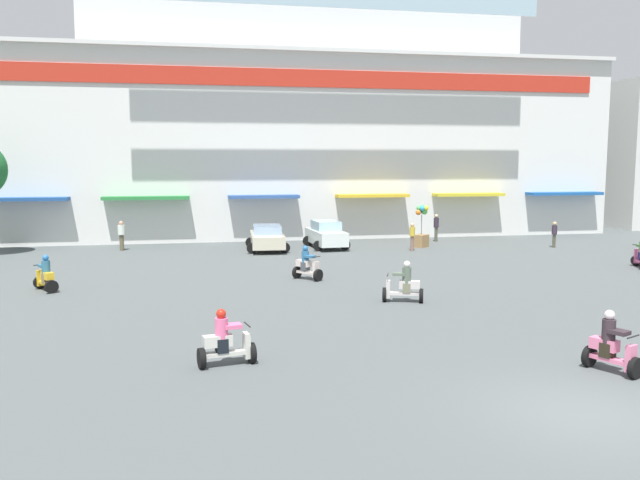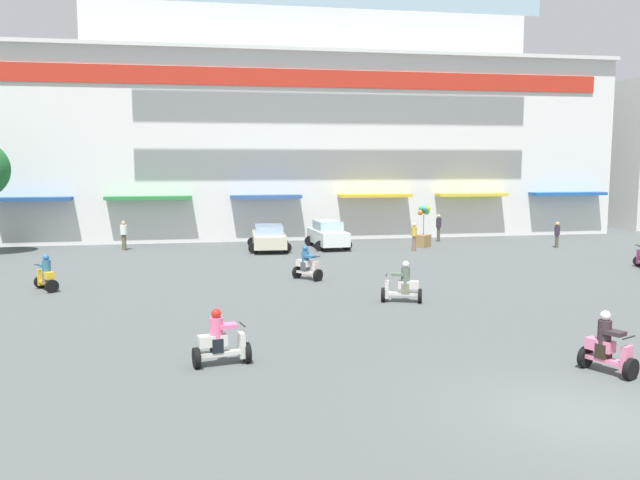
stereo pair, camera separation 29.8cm
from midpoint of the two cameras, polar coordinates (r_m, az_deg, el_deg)
name	(u,v)px [view 2 (the right image)]	position (r m, az deg, el deg)	size (l,w,h in m)	color
ground_plane	(392,291)	(26.18, 6.63, -4.40)	(128.00, 128.00, 0.00)	#4E5454
colonial_building	(304,87)	(47.78, -1.23, 13.15)	(41.66, 14.68, 23.21)	silver
parked_car_0	(269,237)	(37.73, -4.26, 0.23)	(2.55, 4.33, 1.45)	beige
parked_car_1	(328,234)	(38.55, 0.90, 0.48)	(2.39, 4.07, 1.61)	silver
scooter_rider_0	(221,342)	(16.75, -8.14, -8.79)	(1.50, 0.78, 1.47)	black
scooter_rider_2	(607,348)	(17.49, 24.18, -8.60)	(1.04, 1.41, 1.53)	black
scooter_rider_3	(307,265)	(28.28, -0.84, -2.23)	(1.26, 1.33, 1.49)	black
scooter_rider_4	(46,276)	(28.04, -22.47, -2.89)	(1.16, 1.45, 1.47)	black
scooter_rider_6	(403,286)	(23.97, 7.56, -3.97)	(1.56, 0.98, 1.52)	black
pedestrian_0	(439,226)	(42.32, 10.49, 1.23)	(0.43, 0.43, 1.74)	#4A4B3E
pedestrian_1	(414,235)	(37.59, 8.42, 0.46)	(0.45, 0.45, 1.62)	#7E6053
pedestrian_2	(557,233)	(41.12, 20.14, 0.59)	(0.44, 0.44, 1.54)	#484B39
pedestrian_3	(124,234)	(39.15, -16.51, 0.54)	(0.47, 0.47, 1.70)	brown
balloon_vendor_cart	(424,229)	(39.36, 9.22, 0.99)	(1.07, 1.05, 2.53)	olive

